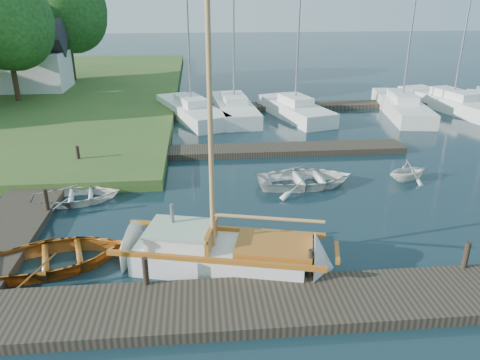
{
  "coord_description": "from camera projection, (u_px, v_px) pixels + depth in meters",
  "views": [
    {
      "loc": [
        -1.46,
        -15.85,
        7.67
      ],
      "look_at": [
        0.0,
        0.0,
        1.2
      ],
      "focal_mm": 35.0,
      "sensor_mm": 36.0,
      "label": 1
    }
  ],
  "objects": [
    {
      "name": "house_c",
      "position": [
        32.0,
        62.0,
        35.77
      ],
      "size": [
        5.25,
        4.0,
        5.28
      ],
      "color": "silver",
      "rests_on": "shore"
    },
    {
      "name": "mooring_post_3",
      "position": [
        466.0,
        255.0,
        13.27
      ],
      "size": [
        0.16,
        0.16,
        0.8
      ],
      "primitive_type": "cylinder",
      "color": "black",
      "rests_on": "near_dock"
    },
    {
      "name": "marina_boat_2",
      "position": [
        295.0,
        108.0,
        30.26
      ],
      "size": [
        4.11,
        7.3,
        11.92
      ],
      "rotation": [
        0.0,
        0.0,
        1.86
      ],
      "color": "silver",
      "rests_on": "ground"
    },
    {
      "name": "marina_boat_5",
      "position": [
        453.0,
        102.0,
        32.0
      ],
      "size": [
        4.27,
        9.57,
        10.38
      ],
      "rotation": [
        0.0,
        0.0,
        1.8
      ],
      "color": "silver",
      "rests_on": "ground"
    },
    {
      "name": "marina_boat_1",
      "position": [
        234.0,
        107.0,
        30.61
      ],
      "size": [
        2.83,
        7.87,
        11.44
      ],
      "rotation": [
        0.0,
        0.0,
        1.65
      ],
      "color": "silver",
      "rests_on": "ground"
    },
    {
      "name": "tree_7",
      "position": [
        65.0,
        10.0,
        38.32
      ],
      "size": [
        6.83,
        6.83,
        9.38
      ],
      "color": "#332114",
      "rests_on": "shore"
    },
    {
      "name": "tree_3",
      "position": [
        5.0,
        21.0,
        30.91
      ],
      "size": [
        6.41,
        6.38,
        8.74
      ],
      "color": "#332114",
      "rests_on": "shore"
    },
    {
      "name": "marina_boat_0",
      "position": [
        191.0,
        109.0,
        30.03
      ],
      "size": [
        4.9,
        8.19,
        10.85
      ],
      "rotation": [
        0.0,
        0.0,
        1.94
      ],
      "color": "silver",
      "rests_on": "ground"
    },
    {
      "name": "pontoon",
      "position": [
        359.0,
        105.0,
        33.19
      ],
      "size": [
        30.0,
        1.6,
        0.3
      ],
      "primitive_type": "cube",
      "color": "black",
      "rests_on": "ground"
    },
    {
      "name": "left_dock",
      "position": [
        37.0,
        192.0,
        18.75
      ],
      "size": [
        2.2,
        18.0,
        0.3
      ],
      "primitive_type": "cube",
      "color": "black",
      "rests_on": "ground"
    },
    {
      "name": "mooring_post_5",
      "position": [
        78.0,
        154.0,
        21.39
      ],
      "size": [
        0.16,
        0.16,
        0.8
      ],
      "primitive_type": "cylinder",
      "color": "black",
      "rests_on": "left_dock"
    },
    {
      "name": "mooring_post_1",
      "position": [
        146.0,
        271.0,
        12.51
      ],
      "size": [
        0.16,
        0.16,
        0.8
      ],
      "primitive_type": "cylinder",
      "color": "black",
      "rests_on": "near_dock"
    },
    {
      "name": "mooring_post_2",
      "position": [
        311.0,
        263.0,
        12.89
      ],
      "size": [
        0.16,
        0.16,
        0.8
      ],
      "primitive_type": "cylinder",
      "color": "black",
      "rests_on": "near_dock"
    },
    {
      "name": "ground",
      "position": [
        240.0,
        209.0,
        17.64
      ],
      "size": [
        160.0,
        160.0,
        0.0
      ],
      "primitive_type": "plane",
      "color": "black",
      "rests_on": "ground"
    },
    {
      "name": "sailboat",
      "position": [
        226.0,
        256.0,
        13.91
      ],
      "size": [
        7.41,
        3.59,
        9.83
      ],
      "rotation": [
        0.0,
        0.0,
        -0.24
      ],
      "color": "silver",
      "rests_on": "ground"
    },
    {
      "name": "marina_boat_4",
      "position": [
        402.0,
        105.0,
        31.18
      ],
      "size": [
        3.44,
        8.73,
        10.2
      ],
      "rotation": [
        0.0,
        0.0,
        1.42
      ],
      "color": "silver",
      "rests_on": "ground"
    },
    {
      "name": "tender_d",
      "position": [
        409.0,
        169.0,
        20.21
      ],
      "size": [
        2.31,
        2.13,
        1.02
      ],
      "primitive_type": "imported",
      "rotation": [
        0.0,
        0.0,
        1.85
      ],
      "color": "silver",
      "rests_on": "ground"
    },
    {
      "name": "tender_a",
      "position": [
        76.0,
        194.0,
        18.15
      ],
      "size": [
        3.64,
        2.86,
        0.68
      ],
      "primitive_type": "imported",
      "rotation": [
        0.0,
        0.0,
        1.74
      ],
      "color": "silver",
      "rests_on": "ground"
    },
    {
      "name": "near_dock",
      "position": [
        261.0,
        305.0,
        12.04
      ],
      "size": [
        18.0,
        2.2,
        0.3
      ],
      "primitive_type": "cube",
      "color": "black",
      "rests_on": "ground"
    },
    {
      "name": "far_dock",
      "position": [
        267.0,
        150.0,
        23.75
      ],
      "size": [
        14.0,
        1.6,
        0.3
      ],
      "primitive_type": "cube",
      "color": "black",
      "rests_on": "ground"
    },
    {
      "name": "tender_c",
      "position": [
        305.0,
        176.0,
        19.63
      ],
      "size": [
        4.19,
        3.11,
        0.83
      ],
      "primitive_type": "imported",
      "rotation": [
        0.0,
        0.0,
        1.63
      ],
      "color": "silver",
      "rests_on": "ground"
    },
    {
      "name": "mooring_post_4",
      "position": [
        46.0,
        200.0,
        16.78
      ],
      "size": [
        0.16,
        0.16,
        0.8
      ],
      "primitive_type": "cylinder",
      "color": "black",
      "rests_on": "left_dock"
    },
    {
      "name": "dinghy",
      "position": [
        54.0,
        254.0,
        13.82
      ],
      "size": [
        4.93,
        4.12,
        0.88
      ],
      "primitive_type": "imported",
      "rotation": [
        0.0,
        0.0,
        1.86
      ],
      "color": "#9C5916",
      "rests_on": "ground"
    }
  ]
}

